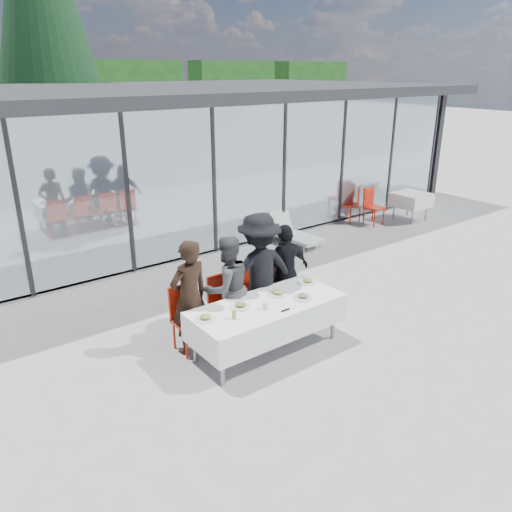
{
  "coord_description": "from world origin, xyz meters",
  "views": [
    {
      "loc": [
        -4.55,
        -4.88,
        3.88
      ],
      "look_at": [
        0.03,
        1.2,
        1.0
      ],
      "focal_mm": 35.0,
      "sensor_mm": 36.0,
      "label": 1
    }
  ],
  "objects_px": {
    "plate_extra": "(303,296)",
    "diner_chair_c": "(255,293)",
    "dining_table": "(267,317)",
    "diner_b": "(227,288)",
    "folded_eyeglasses": "(285,310)",
    "plate_c": "(278,293)",
    "diner_a": "(189,297)",
    "diner_d": "(285,272)",
    "plate_d": "(308,281)",
    "diner_chair_d": "(281,284)",
    "lounger": "(291,232)",
    "juice_bottle": "(234,314)",
    "diner_c": "(259,272)",
    "diner_chair_b": "(224,303)",
    "spare_chair_b": "(354,202)",
    "diner_chair_a": "(187,314)",
    "spare_chair_a": "(372,204)",
    "spare_table_right": "(411,200)",
    "plate_a": "(206,318)",
    "plate_b": "(240,305)"
  },
  "relations": [
    {
      "from": "diner_chair_c",
      "to": "plate_b",
      "type": "bearing_deg",
      "value": -139.64
    },
    {
      "from": "diner_chair_b",
      "to": "diner_b",
      "type": "bearing_deg",
      "value": -90.0
    },
    {
      "from": "spare_table_right",
      "to": "lounger",
      "type": "bearing_deg",
      "value": 172.29
    },
    {
      "from": "diner_chair_b",
      "to": "folded_eyeglasses",
      "type": "distance_m",
      "value": 1.14
    },
    {
      "from": "juice_bottle",
      "to": "spare_chair_a",
      "type": "relative_size",
      "value": 0.14
    },
    {
      "from": "diner_chair_d",
      "to": "lounger",
      "type": "relative_size",
      "value": 0.71
    },
    {
      "from": "diner_c",
      "to": "plate_c",
      "type": "relative_size",
      "value": 6.42
    },
    {
      "from": "diner_c",
      "to": "diner_chair_c",
      "type": "height_order",
      "value": "diner_c"
    },
    {
      "from": "diner_a",
      "to": "juice_bottle",
      "type": "height_order",
      "value": "diner_a"
    },
    {
      "from": "diner_d",
      "to": "plate_d",
      "type": "bearing_deg",
      "value": 97.21
    },
    {
      "from": "plate_c",
      "to": "plate_d",
      "type": "bearing_deg",
      "value": 5.43
    },
    {
      "from": "diner_b",
      "to": "diner_d",
      "type": "distance_m",
      "value": 1.13
    },
    {
      "from": "diner_a",
      "to": "plate_a",
      "type": "relative_size",
      "value": 5.86
    },
    {
      "from": "plate_c",
      "to": "spare_chair_a",
      "type": "height_order",
      "value": "spare_chair_a"
    },
    {
      "from": "diner_chair_c",
      "to": "plate_d",
      "type": "distance_m",
      "value": 0.85
    },
    {
      "from": "diner_chair_a",
      "to": "spare_table_right",
      "type": "relative_size",
      "value": 1.13
    },
    {
      "from": "diner_c",
      "to": "spare_table_right",
      "type": "bearing_deg",
      "value": -152.69
    },
    {
      "from": "plate_d",
      "to": "diner_a",
      "type": "bearing_deg",
      "value": 166.01
    },
    {
      "from": "dining_table",
      "to": "diner_chair_c",
      "type": "height_order",
      "value": "diner_chair_c"
    },
    {
      "from": "spare_chair_b",
      "to": "lounger",
      "type": "relative_size",
      "value": 0.71
    },
    {
      "from": "diner_chair_d",
      "to": "plate_extra",
      "type": "bearing_deg",
      "value": -111.55
    },
    {
      "from": "juice_bottle",
      "to": "spare_chair_b",
      "type": "bearing_deg",
      "value": 30.47
    },
    {
      "from": "diner_chair_c",
      "to": "plate_extra",
      "type": "distance_m",
      "value": 0.97
    },
    {
      "from": "plate_extra",
      "to": "juice_bottle",
      "type": "distance_m",
      "value": 1.17
    },
    {
      "from": "spare_table_right",
      "to": "plate_a",
      "type": "bearing_deg",
      "value": -160.99
    },
    {
      "from": "plate_d",
      "to": "lounger",
      "type": "height_order",
      "value": "plate_d"
    },
    {
      "from": "spare_table_right",
      "to": "dining_table",
      "type": "bearing_deg",
      "value": -157.97
    },
    {
      "from": "plate_b",
      "to": "spare_chair_a",
      "type": "relative_size",
      "value": 0.3
    },
    {
      "from": "diner_a",
      "to": "diner_chair_c",
      "type": "height_order",
      "value": "diner_a"
    },
    {
      "from": "diner_d",
      "to": "diner_chair_d",
      "type": "height_order",
      "value": "diner_d"
    },
    {
      "from": "diner_d",
      "to": "plate_extra",
      "type": "xyz_separation_m",
      "value": [
        -0.37,
        -0.83,
        -0.02
      ]
    },
    {
      "from": "diner_b",
      "to": "diner_chair_d",
      "type": "relative_size",
      "value": 1.67
    },
    {
      "from": "diner_a",
      "to": "folded_eyeglasses",
      "type": "xyz_separation_m",
      "value": [
        0.94,
        -0.99,
        -0.09
      ]
    },
    {
      "from": "diner_b",
      "to": "folded_eyeglasses",
      "type": "relative_size",
      "value": 11.61
    },
    {
      "from": "dining_table",
      "to": "diner_chair_a",
      "type": "height_order",
      "value": "diner_chair_a"
    },
    {
      "from": "diner_chair_a",
      "to": "plate_a",
      "type": "relative_size",
      "value": 3.36
    },
    {
      "from": "dining_table",
      "to": "diner_b",
      "type": "relative_size",
      "value": 1.39
    },
    {
      "from": "dining_table",
      "to": "folded_eyeglasses",
      "type": "distance_m",
      "value": 0.4
    },
    {
      "from": "spare_table_right",
      "to": "diner_d",
      "type": "bearing_deg",
      "value": -160.28
    },
    {
      "from": "dining_table",
      "to": "diner_chair_d",
      "type": "bearing_deg",
      "value": 40.14
    },
    {
      "from": "diner_a",
      "to": "diner_d",
      "type": "distance_m",
      "value": 1.77
    },
    {
      "from": "diner_chair_c",
      "to": "plate_c",
      "type": "xyz_separation_m",
      "value": [
        -0.05,
        -0.61,
        0.24
      ]
    },
    {
      "from": "plate_b",
      "to": "spare_table_right",
      "type": "xyz_separation_m",
      "value": [
        7.61,
        2.8,
        -0.22
      ]
    },
    {
      "from": "diner_c",
      "to": "plate_a",
      "type": "distance_m",
      "value": 1.43
    },
    {
      "from": "plate_d",
      "to": "folded_eyeglasses",
      "type": "xyz_separation_m",
      "value": [
        -0.89,
        -0.53,
        -0.02
      ]
    },
    {
      "from": "folded_eyeglasses",
      "to": "diner_b",
      "type": "bearing_deg",
      "value": 107.03
    },
    {
      "from": "diner_chair_a",
      "to": "spare_chair_a",
      "type": "xyz_separation_m",
      "value": [
        6.99,
        2.58,
        0.0
      ]
    },
    {
      "from": "plate_a",
      "to": "plate_c",
      "type": "height_order",
      "value": "same"
    },
    {
      "from": "plate_extra",
      "to": "diner_chair_c",
      "type": "bearing_deg",
      "value": 100.38
    },
    {
      "from": "diner_a",
      "to": "diner_b",
      "type": "relative_size",
      "value": 1.04
    }
  ]
}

